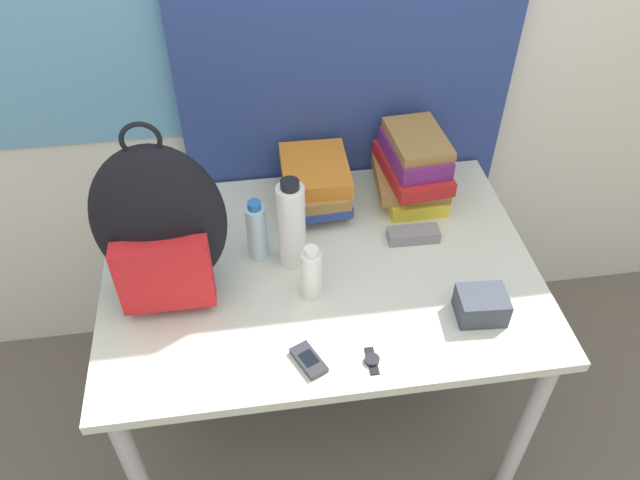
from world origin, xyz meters
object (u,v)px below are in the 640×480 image
at_px(book_stack_center, 413,168).
at_px(sunscreen_bottle, 311,273).
at_px(water_bottle, 257,231).
at_px(camera_pouch, 481,305).
at_px(book_stack_left, 315,183).
at_px(sunglasses_case, 413,235).
at_px(sports_bottle, 291,225).
at_px(backpack, 160,227).
at_px(cell_phone, 309,360).
at_px(wristwatch, 372,360).

relative_size(book_stack_center, sunscreen_bottle, 1.76).
relative_size(water_bottle, camera_pouch, 1.50).
bearing_deg(book_stack_left, sunglasses_case, -39.04).
bearing_deg(sports_bottle, book_stack_center, 30.80).
relative_size(backpack, cell_phone, 4.57).
bearing_deg(sports_bottle, water_bottle, 159.15).
xyz_separation_m(water_bottle, cell_phone, (0.09, -0.39, -0.08)).
bearing_deg(book_stack_left, backpack, -144.74).
relative_size(camera_pouch, wristwatch, 1.61).
xyz_separation_m(book_stack_center, wristwatch, (-0.25, -0.61, -0.10)).
xyz_separation_m(sports_bottle, sunglasses_case, (0.36, 0.04, -0.12)).
xyz_separation_m(backpack, book_stack_center, (0.73, 0.30, -0.11)).
height_order(sports_bottle, wristwatch, sports_bottle).
xyz_separation_m(book_stack_left, sports_bottle, (-0.10, -0.25, 0.06)).
height_order(backpack, water_bottle, backpack).
distance_m(sunglasses_case, camera_pouch, 0.32).
xyz_separation_m(sunscreen_bottle, camera_pouch, (0.42, -0.14, -0.04)).
bearing_deg(sunscreen_bottle, backpack, 168.53).
height_order(sports_bottle, sunscreen_bottle, sports_bottle).
bearing_deg(book_stack_left, cell_phone, -99.47).
xyz_separation_m(backpack, sports_bottle, (0.33, 0.06, -0.08)).
bearing_deg(camera_pouch, water_bottle, 151.05).
bearing_deg(camera_pouch, backpack, 164.93).
distance_m(camera_pouch, wristwatch, 0.33).
relative_size(backpack, sports_bottle, 1.83).
xyz_separation_m(sunscreen_bottle, wristwatch, (0.12, -0.24, -0.07)).
height_order(sports_bottle, cell_phone, sports_bottle).
height_order(water_bottle, sunglasses_case, water_bottle).
bearing_deg(book_stack_center, backpack, -158.01).
xyz_separation_m(sunscreen_bottle, sunglasses_case, (0.32, 0.17, -0.06)).
xyz_separation_m(sports_bottle, cell_phone, (-0.00, -0.35, -0.13)).
bearing_deg(sunglasses_case, backpack, -172.31).
distance_m(book_stack_center, sports_bottle, 0.47).
bearing_deg(water_bottle, cell_phone, -76.63).
relative_size(water_bottle, wristwatch, 2.41).
relative_size(sunscreen_bottle, camera_pouch, 1.28).
relative_size(backpack, camera_pouch, 3.97).
bearing_deg(water_bottle, camera_pouch, -28.95).
distance_m(book_stack_left, sunglasses_case, 0.34).
xyz_separation_m(sunscreen_bottle, cell_phone, (-0.04, -0.22, -0.07)).
bearing_deg(backpack, cell_phone, -42.09).
bearing_deg(book_stack_left, sports_bottle, -111.84).
height_order(book_stack_left, cell_phone, book_stack_left).
distance_m(water_bottle, cell_phone, 0.41).
bearing_deg(book_stack_left, camera_pouch, -55.24).
bearing_deg(sports_bottle, camera_pouch, -30.48).
distance_m(book_stack_center, sunscreen_bottle, 0.52).
distance_m(sports_bottle, wristwatch, 0.42).
height_order(backpack, wristwatch, backpack).
distance_m(backpack, book_stack_left, 0.55).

